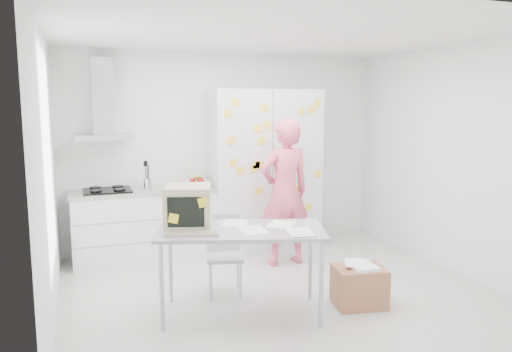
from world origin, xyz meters
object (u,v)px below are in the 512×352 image
object	(u,v)px
desk	(208,218)
chair	(224,249)
cardboard_box	(359,286)
person	(285,192)

from	to	relation	value
desk	chair	size ratio (longest dim) A/B	2.06
desk	chair	xyz separation A→B (m)	(0.30, 0.47, -0.47)
chair	desk	bearing A→B (deg)	-109.62
desk	chair	bearing A→B (deg)	75.10
desk	cardboard_box	size ratio (longest dim) A/B	3.06
chair	cardboard_box	xyz separation A→B (m)	(1.16, -0.83, -0.27)
person	chair	world-z (taller)	person
desk	person	bearing A→B (deg)	58.64
cardboard_box	desk	bearing A→B (deg)	166.37
person	cardboard_box	world-z (taller)	person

